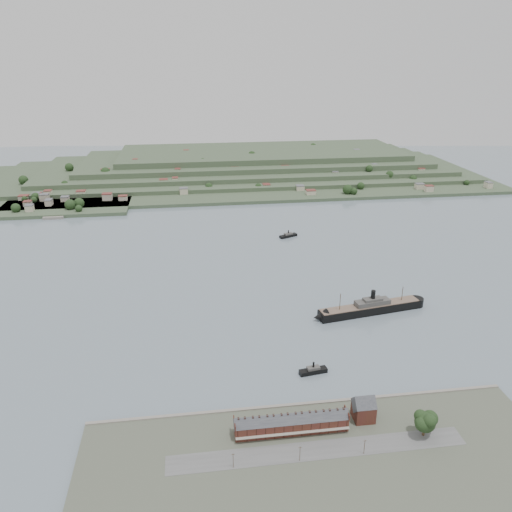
{
  "coord_description": "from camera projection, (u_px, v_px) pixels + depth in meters",
  "views": [
    {
      "loc": [
        -53.34,
        -355.81,
        172.12
      ],
      "look_at": [
        0.32,
        30.0,
        13.57
      ],
      "focal_mm": 35.0,
      "sensor_mm": 36.0,
      "label": 1
    }
  ],
  "objects": [
    {
      "name": "terrace_row",
      "position": [
        291.0,
        423.0,
        240.11
      ],
      "size": [
        55.6,
        9.8,
        11.07
      ],
      "color": "#4F271C",
      "rests_on": "ground"
    },
    {
      "name": "far_peninsula",
      "position": [
        241.0,
        167.0,
        757.81
      ],
      "size": [
        760.0,
        309.0,
        30.0
      ],
      "color": "#394D33",
      "rests_on": "ground"
    },
    {
      "name": "near_shore",
      "position": [
        321.0,
        460.0,
        226.4
      ],
      "size": [
        220.0,
        80.0,
        2.6
      ],
      "color": "#4C5142",
      "rests_on": "ground"
    },
    {
      "name": "steamship",
      "position": [
        367.0,
        308.0,
        354.64
      ],
      "size": [
        86.69,
        23.27,
        20.88
      ],
      "color": "black",
      "rests_on": "ground"
    },
    {
      "name": "tugboat",
      "position": [
        313.0,
        370.0,
        288.72
      ],
      "size": [
        16.92,
        6.75,
        7.41
      ],
      "color": "black",
      "rests_on": "ground"
    },
    {
      "name": "ferry_east",
      "position": [
        288.0,
        235.0,
        503.31
      ],
      "size": [
        19.39,
        12.58,
        7.09
      ],
      "color": "black",
      "rests_on": "ground"
    },
    {
      "name": "gabled_building",
      "position": [
        364.0,
        409.0,
        248.08
      ],
      "size": [
        10.4,
        10.18,
        14.09
      ],
      "color": "#4F271C",
      "rests_on": "ground"
    },
    {
      "name": "fig_tree",
      "position": [
        426.0,
        422.0,
        236.07
      ],
      "size": [
        12.36,
        10.71,
        13.8
      ],
      "color": "#45341F",
      "rests_on": "ground"
    },
    {
      "name": "ferry_west",
      "position": [
        68.0,
        212.0,
        579.32
      ],
      "size": [
        16.61,
        9.8,
        6.02
      ],
      "color": "black",
      "rests_on": "ground"
    },
    {
      "name": "ground",
      "position": [
        261.0,
        286.0,
        398.11
      ],
      "size": [
        1400.0,
        1400.0,
        0.0
      ],
      "primitive_type": "plane",
      "color": "slate",
      "rests_on": "ground"
    }
  ]
}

